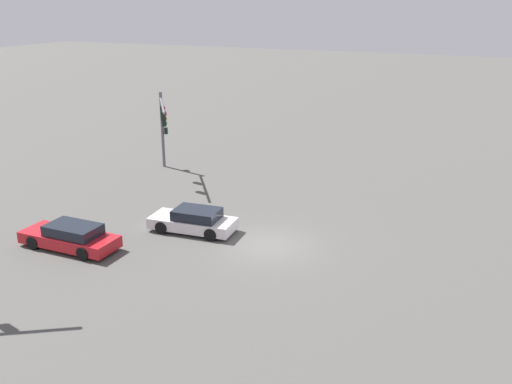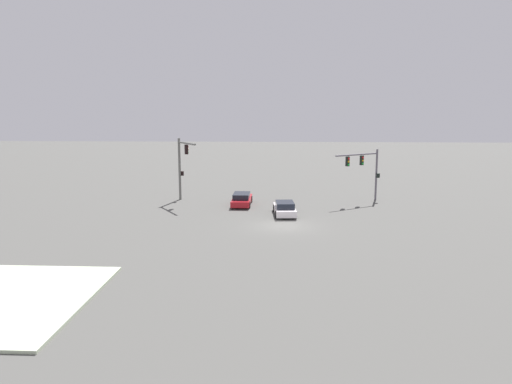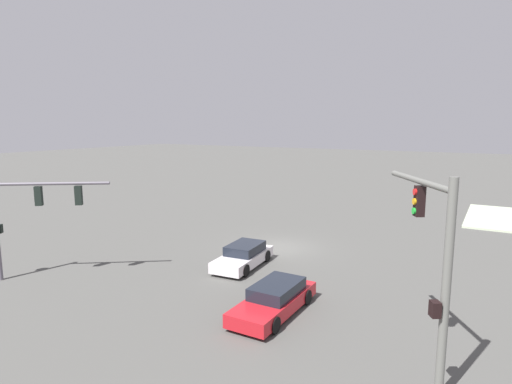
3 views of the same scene
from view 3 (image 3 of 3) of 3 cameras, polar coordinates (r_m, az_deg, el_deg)
The scene contains 5 objects.
ground_plane at distance 27.07m, azimuth 3.16°, elevation -7.41°, with size 205.95×205.95×0.00m, color #4E4D4A.
traffic_signal_near_corner at distance 13.28m, azimuth 22.78°, elevation -7.52°, with size 4.00×2.48×6.33m.
traffic_signal_opposite_side at distance 23.65m, azimuth -28.06°, elevation -1.87°, with size 3.33×4.89×5.23m.
sedan_car_approaching at distance 23.49m, azimuth -1.68°, elevation -8.53°, with size 4.46×2.10×1.21m.
sedan_car_waiting_far at distance 18.06m, azimuth 2.50°, elevation -14.10°, with size 4.82×1.87×1.21m.
Camera 3 is at (-23.21, -11.61, 7.69)m, focal length 29.94 mm.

